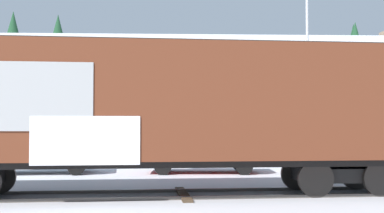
{
  "coord_description": "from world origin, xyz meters",
  "views": [
    {
      "loc": [
        -1.0,
        -12.92,
        1.79
      ],
      "look_at": [
        -0.39,
        2.66,
        2.39
      ],
      "focal_mm": 47.11,
      "sensor_mm": 36.0,
      "label": 1
    }
  ],
  "objects_px": {
    "parked_car_silver": "(35,151)",
    "parked_car_tan": "(360,149)",
    "freight_car": "(153,106)",
    "parked_car_red": "(201,152)",
    "flagpole": "(304,42)"
  },
  "relations": [
    {
      "from": "flagpole",
      "to": "parked_car_tan",
      "type": "height_order",
      "value": "flagpole"
    },
    {
      "from": "parked_car_silver",
      "to": "parked_car_red",
      "type": "xyz_separation_m",
      "value": [
        6.26,
        0.13,
        -0.04
      ]
    },
    {
      "from": "flagpole",
      "to": "parked_car_tan",
      "type": "xyz_separation_m",
      "value": [
        1.38,
        -2.97,
        -4.72
      ]
    },
    {
      "from": "flagpole",
      "to": "parked_car_red",
      "type": "height_order",
      "value": "flagpole"
    },
    {
      "from": "freight_car",
      "to": "flagpole",
      "type": "height_order",
      "value": "flagpole"
    },
    {
      "from": "freight_car",
      "to": "parked_car_tan",
      "type": "bearing_deg",
      "value": 39.73
    },
    {
      "from": "freight_car",
      "to": "flagpole",
      "type": "xyz_separation_m",
      "value": [
        6.44,
        9.47,
        3.29
      ]
    },
    {
      "from": "flagpole",
      "to": "parked_car_silver",
      "type": "relative_size",
      "value": 1.94
    },
    {
      "from": "parked_car_silver",
      "to": "parked_car_tan",
      "type": "distance_m",
      "value": 12.5
    },
    {
      "from": "parked_car_red",
      "to": "parked_car_tan",
      "type": "height_order",
      "value": "parked_car_tan"
    },
    {
      "from": "parked_car_silver",
      "to": "freight_car",
      "type": "bearing_deg",
      "value": -53.05
    },
    {
      "from": "parked_car_red",
      "to": "parked_car_tan",
      "type": "bearing_deg",
      "value": 1.4
    },
    {
      "from": "freight_car",
      "to": "parked_car_red",
      "type": "xyz_separation_m",
      "value": [
        1.58,
        6.35,
        -1.5
      ]
    },
    {
      "from": "freight_car",
      "to": "parked_car_red",
      "type": "relative_size",
      "value": 3.58
    },
    {
      "from": "parked_car_red",
      "to": "parked_car_silver",
      "type": "bearing_deg",
      "value": -178.82
    }
  ]
}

